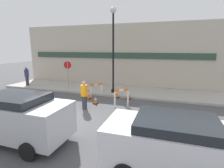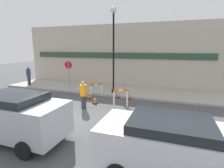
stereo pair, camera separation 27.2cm
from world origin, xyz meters
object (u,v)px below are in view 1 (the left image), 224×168
(parked_car_1, at_px, (17,115))
(parked_car_2, at_px, (175,142))
(streetlamp_post, at_px, (113,40))
(stop_sign, at_px, (68,71))
(person_pedestrian, at_px, (27,76))
(person_worker, at_px, (84,94))

(parked_car_1, distance_m, parked_car_2, 5.56)
(streetlamp_post, relative_size, parked_car_1, 1.51)
(stop_sign, height_order, parked_car_1, stop_sign)
(person_pedestrian, distance_m, parked_car_1, 10.12)
(person_worker, height_order, parked_car_1, parked_car_1)
(person_worker, distance_m, person_pedestrian, 8.32)
(streetlamp_post, height_order, parked_car_1, streetlamp_post)
(person_worker, relative_size, parked_car_1, 0.40)
(streetlamp_post, xyz_separation_m, person_pedestrian, (-8.09, -0.01, -2.99))
(parked_car_1, bearing_deg, parked_car_2, 0.00)
(streetlamp_post, distance_m, person_pedestrian, 8.63)
(stop_sign, distance_m, parked_car_2, 10.88)
(person_worker, height_order, parked_car_2, parked_car_2)
(person_worker, xyz_separation_m, person_pedestrian, (-7.51, 3.58, 0.17))
(parked_car_2, bearing_deg, person_pedestrian, 148.52)
(person_pedestrian, bearing_deg, streetlamp_post, 167.50)
(parked_car_2, bearing_deg, streetlamp_post, 119.19)
(streetlamp_post, relative_size, person_worker, 3.78)
(streetlamp_post, height_order, person_pedestrian, streetlamp_post)
(streetlamp_post, distance_m, parked_car_2, 9.18)
(parked_car_1, relative_size, parked_car_2, 1.04)
(stop_sign, height_order, person_worker, stop_sign)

